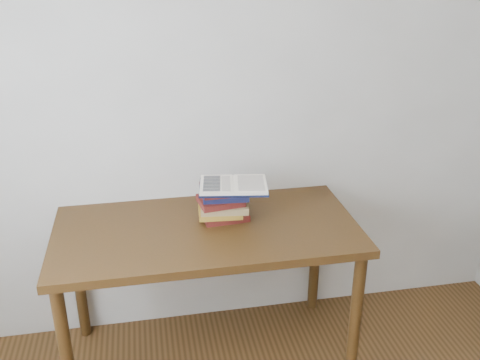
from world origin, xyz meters
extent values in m
cube|color=silver|center=(0.00, 1.75, 1.30)|extent=(3.50, 0.04, 2.60)
cube|color=#422710|center=(-0.11, 1.38, 0.78)|extent=(1.50, 0.75, 0.04)
cylinder|color=#422710|center=(-0.80, 1.07, 0.38)|extent=(0.06, 0.06, 0.76)
cylinder|color=#422710|center=(0.58, 1.07, 0.38)|extent=(0.06, 0.06, 0.76)
cylinder|color=#422710|center=(-0.80, 1.69, 0.38)|extent=(0.06, 0.06, 0.76)
cylinder|color=#422710|center=(0.58, 1.69, 0.38)|extent=(0.06, 0.06, 0.76)
cube|color=#5B1618|center=(0.00, 1.45, 0.82)|extent=(0.24, 0.17, 0.03)
cube|color=#A28524|center=(-0.03, 1.44, 0.85)|extent=(0.23, 0.17, 0.03)
cube|color=#997F4F|center=(-0.01, 1.45, 0.88)|extent=(0.25, 0.20, 0.04)
cube|color=#5B1618|center=(-0.03, 1.44, 0.91)|extent=(0.23, 0.19, 0.03)
cube|color=#162044|center=(0.00, 1.44, 0.94)|extent=(0.24, 0.17, 0.03)
cube|color=#5B1618|center=(0.00, 1.45, 0.97)|extent=(0.23, 0.17, 0.03)
cube|color=black|center=(0.04, 1.42, 0.99)|extent=(0.37, 0.28, 0.01)
cube|color=silver|center=(-0.05, 1.43, 1.00)|extent=(0.19, 0.24, 0.01)
cube|color=silver|center=(0.12, 1.41, 1.00)|extent=(0.19, 0.24, 0.01)
cylinder|color=silver|center=(0.04, 1.42, 1.00)|extent=(0.05, 0.22, 0.01)
cube|color=black|center=(-0.06, 1.51, 1.01)|extent=(0.09, 0.04, 0.00)
cube|color=black|center=(-0.06, 1.47, 1.01)|extent=(0.09, 0.04, 0.00)
cube|color=black|center=(-0.07, 1.44, 1.01)|extent=(0.09, 0.04, 0.00)
cube|color=black|center=(-0.08, 1.40, 1.01)|extent=(0.09, 0.04, 0.00)
cube|color=black|center=(-0.08, 1.36, 1.01)|extent=(0.09, 0.04, 0.00)
cube|color=beige|center=(0.00, 1.43, 1.01)|extent=(0.07, 0.19, 0.00)
cube|color=beige|center=(0.12, 1.41, 1.01)|extent=(0.15, 0.20, 0.00)
camera|label=1|loc=(-0.38, -0.94, 2.07)|focal=40.00mm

